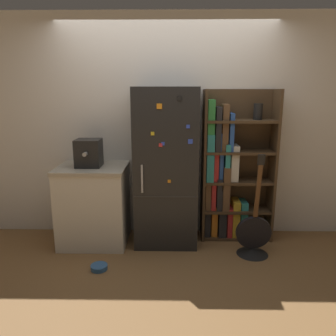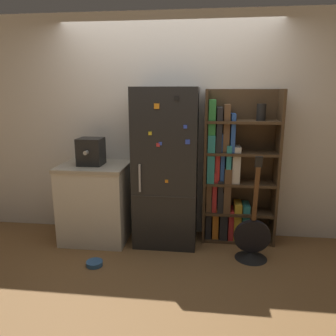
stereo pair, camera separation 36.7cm
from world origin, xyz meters
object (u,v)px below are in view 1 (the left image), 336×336
(espresso_machine, at_px, (89,153))
(guitar, at_px, (253,240))
(refrigerator, at_px, (166,168))
(pet_bowl, at_px, (99,267))
(bookshelf, at_px, (228,174))

(espresso_machine, height_order, guitar, espresso_machine)
(refrigerator, distance_m, guitar, 1.23)
(refrigerator, height_order, pet_bowl, refrigerator)
(bookshelf, relative_size, espresso_machine, 5.63)
(bookshelf, bearing_deg, pet_bowl, -149.45)
(guitar, height_order, pet_bowl, guitar)
(espresso_machine, xyz_separation_m, pet_bowl, (0.21, -0.63, -1.03))
(espresso_machine, distance_m, pet_bowl, 1.23)
(pet_bowl, bearing_deg, espresso_machine, 108.10)
(refrigerator, relative_size, pet_bowl, 10.44)
(refrigerator, xyz_separation_m, pet_bowl, (-0.65, -0.67, -0.86))
(espresso_machine, height_order, pet_bowl, espresso_machine)
(refrigerator, height_order, bookshelf, refrigerator)
(refrigerator, relative_size, bookshelf, 1.01)
(refrigerator, bearing_deg, pet_bowl, -134.27)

